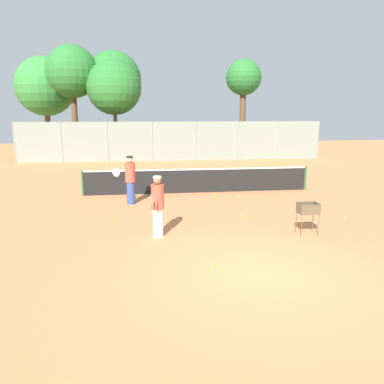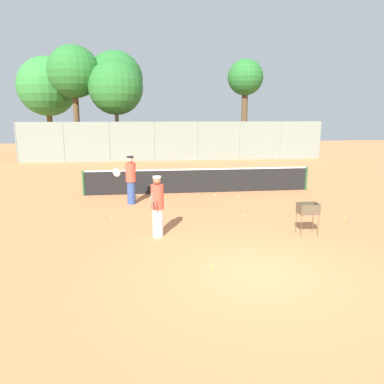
# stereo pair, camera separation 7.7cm
# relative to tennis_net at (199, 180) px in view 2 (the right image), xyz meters

# --- Properties ---
(ground_plane) EXTENTS (80.00, 80.00, 0.00)m
(ground_plane) POSITION_rel_tennis_net_xyz_m (0.00, -8.70, -0.56)
(ground_plane) COLOR #D37F4C
(tennis_net) EXTENTS (10.00, 0.10, 1.07)m
(tennis_net) POSITION_rel_tennis_net_xyz_m (0.00, 0.00, 0.00)
(tennis_net) COLOR #26592D
(tennis_net) RESTS_ON ground_plane
(back_fence) EXTENTS (22.73, 0.08, 2.88)m
(back_fence) POSITION_rel_tennis_net_xyz_m (0.00, 11.92, 0.88)
(back_fence) COLOR gray
(back_fence) RESTS_ON ground_plane
(tree_0) EXTENTS (4.13, 4.13, 7.48)m
(tree_0) POSITION_rel_tennis_net_xyz_m (-4.37, 13.81, 4.84)
(tree_0) COLOR brown
(tree_0) RESTS_ON ground_plane
(tree_1) EXTENTS (3.11, 3.11, 8.15)m
(tree_1) POSITION_rel_tennis_net_xyz_m (6.62, 17.16, 5.84)
(tree_1) COLOR brown
(tree_1) RESTS_ON ground_plane
(tree_2) EXTENTS (3.70, 3.70, 7.43)m
(tree_2) POSITION_rel_tennis_net_xyz_m (-10.16, 17.23, 6.06)
(tree_2) COLOR brown
(tree_2) RESTS_ON ground_plane
(tree_3) EXTENTS (3.92, 3.92, 8.54)m
(tree_3) POSITION_rel_tennis_net_xyz_m (-7.49, 14.49, 5.96)
(tree_3) COLOR brown
(tree_3) RESTS_ON ground_plane
(tree_4) EXTENTS (4.82, 4.82, 8.08)m
(tree_4) POSITION_rel_tennis_net_xyz_m (-10.17, 17.28, 5.08)
(tree_4) COLOR brown
(tree_4) RESTS_ON ground_plane
(tree_5) EXTENTS (4.42, 4.42, 8.38)m
(tree_5) POSITION_rel_tennis_net_xyz_m (-4.51, 15.65, 5.60)
(tree_5) COLOR brown
(tree_5) RESTS_ON ground_plane
(player_white_outfit) EXTENTS (0.88, 0.52, 1.85)m
(player_white_outfit) POSITION_rel_tennis_net_xyz_m (-2.91, -1.78, 0.40)
(player_white_outfit) COLOR #334C8C
(player_white_outfit) RESTS_ON ground_plane
(player_red_cap) EXTENTS (0.40, 0.89, 1.73)m
(player_red_cap) POSITION_rel_tennis_net_xyz_m (-2.05, -5.89, 0.34)
(player_red_cap) COLOR white
(player_red_cap) RESTS_ON ground_plane
(ball_cart) EXTENTS (0.56, 0.41, 0.92)m
(ball_cart) POSITION_rel_tennis_net_xyz_m (2.21, -6.25, 0.13)
(ball_cart) COLOR brown
(ball_cart) RESTS_ON ground_plane
(tennis_ball_0) EXTENTS (0.07, 0.07, 0.07)m
(tennis_ball_0) POSITION_rel_tennis_net_xyz_m (-3.47, -3.88, -0.53)
(tennis_ball_0) COLOR #D1E54C
(tennis_ball_0) RESTS_ON ground_plane
(tennis_ball_1) EXTENTS (0.07, 0.07, 0.07)m
(tennis_ball_1) POSITION_rel_tennis_net_xyz_m (1.46, -1.23, -0.53)
(tennis_ball_1) COLOR #D1E54C
(tennis_ball_1) RESTS_ON ground_plane
(tennis_ball_2) EXTENTS (0.07, 0.07, 0.07)m
(tennis_ball_2) POSITION_rel_tennis_net_xyz_m (0.57, -0.76, -0.53)
(tennis_ball_2) COLOR #D1E54C
(tennis_ball_2) RESTS_ON ground_plane
(tennis_ball_3) EXTENTS (0.07, 0.07, 0.07)m
(tennis_ball_3) POSITION_rel_tennis_net_xyz_m (4.15, -4.89, -0.53)
(tennis_ball_3) COLOR #D1E54C
(tennis_ball_3) RESTS_ON ground_plane
(tennis_ball_4) EXTENTS (0.07, 0.07, 0.07)m
(tennis_ball_4) POSITION_rel_tennis_net_xyz_m (-0.91, -8.25, -0.53)
(tennis_ball_4) COLOR #D1E54C
(tennis_ball_4) RESTS_ON ground_plane
(tennis_ball_5) EXTENTS (0.07, 0.07, 0.07)m
(tennis_ball_5) POSITION_rel_tennis_net_xyz_m (0.89, -4.14, -0.53)
(tennis_ball_5) COLOR #D1E54C
(tennis_ball_5) RESTS_ON ground_plane
(parked_car) EXTENTS (4.20, 1.70, 1.60)m
(parked_car) POSITION_rel_tennis_net_xyz_m (4.05, 15.72, 0.10)
(parked_car) COLOR white
(parked_car) RESTS_ON ground_plane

